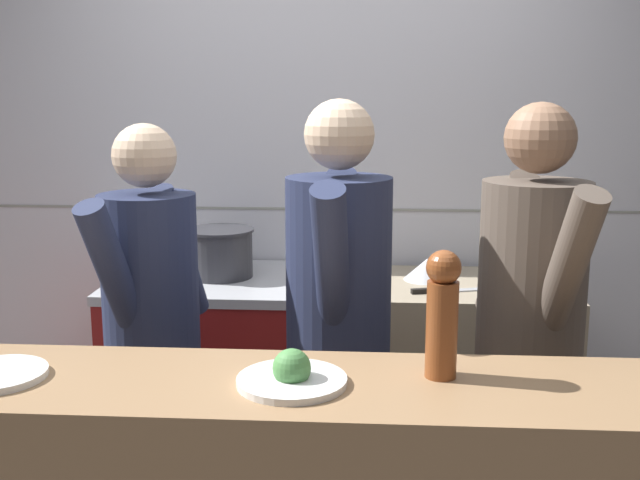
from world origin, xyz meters
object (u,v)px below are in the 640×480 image
(chefs_knife, at_px, (442,291))
(chef_sous, at_px, (338,329))
(mixing_bowl_steel, at_px, (427,269))
(plated_dish_appetiser, at_px, (292,376))
(pepper_mill, at_px, (442,311))
(chef_line, at_px, (529,334))
(chef_head_cook, at_px, (152,332))
(stock_pot, at_px, (220,251))
(oven_range, at_px, (218,373))

(chefs_knife, xyz_separation_m, chef_sous, (-0.40, -0.67, 0.04))
(mixing_bowl_steel, distance_m, chefs_knife, 0.22)
(plated_dish_appetiser, bearing_deg, pepper_mill, 11.71)
(chef_sous, relative_size, chef_line, 1.01)
(chefs_knife, relative_size, chef_head_cook, 0.21)
(chef_line, bearing_deg, plated_dish_appetiser, -151.91)
(pepper_mill, distance_m, chef_sous, 0.68)
(chef_sous, bearing_deg, mixing_bowl_steel, 71.35)
(stock_pot, bearing_deg, oven_range, -139.83)
(mixing_bowl_steel, bearing_deg, oven_range, -176.56)
(pepper_mill, relative_size, chef_line, 0.19)
(mixing_bowl_steel, height_order, chef_sous, chef_sous)
(chef_line, bearing_deg, chef_sous, 165.41)
(stock_pot, xyz_separation_m, chefs_knife, (0.96, -0.17, -0.12))
(plated_dish_appetiser, height_order, chef_sous, chef_sous)
(oven_range, height_order, chef_sous, chef_sous)
(plated_dish_appetiser, height_order, chef_head_cook, chef_head_cook)
(chefs_knife, relative_size, plated_dish_appetiser, 1.22)
(mixing_bowl_steel, bearing_deg, plated_dish_appetiser, -106.05)
(mixing_bowl_steel, distance_m, pepper_mill, 1.48)
(chefs_knife, xyz_separation_m, pepper_mill, (-0.13, -1.25, 0.28))
(stock_pot, relative_size, plated_dish_appetiser, 1.12)
(stock_pot, xyz_separation_m, pepper_mill, (0.84, -1.42, 0.17))
(mixing_bowl_steel, distance_m, chef_line, 0.92)
(oven_range, distance_m, chef_sous, 1.12)
(mixing_bowl_steel, bearing_deg, chef_line, -73.32)
(chefs_knife, xyz_separation_m, chef_line, (0.22, -0.67, 0.04))
(oven_range, distance_m, chefs_knife, 1.09)
(stock_pot, height_order, chef_sous, chef_sous)
(mixing_bowl_steel, bearing_deg, chef_sous, -111.96)
(chef_head_cook, xyz_separation_m, chef_sous, (0.64, -0.06, 0.04))
(oven_range, relative_size, pepper_mill, 2.78)
(oven_range, height_order, chef_line, chef_line)
(pepper_mill, bearing_deg, oven_range, 121.54)
(stock_pot, distance_m, chef_sous, 1.02)
(chef_head_cook, xyz_separation_m, chef_line, (1.26, -0.06, 0.04))
(pepper_mill, bearing_deg, chefs_knife, 84.27)
(plated_dish_appetiser, bearing_deg, mixing_bowl_steel, 73.95)
(mixing_bowl_steel, xyz_separation_m, chef_sous, (-0.36, -0.88, 0.00))
(stock_pot, relative_size, chef_head_cook, 0.19)
(chef_head_cook, bearing_deg, chefs_knife, 46.81)
(chef_head_cook, bearing_deg, chef_sous, 11.03)
(oven_range, xyz_separation_m, chef_sous, (0.58, -0.83, 0.49))
(oven_range, height_order, chefs_knife, chefs_knife)
(oven_range, bearing_deg, pepper_mill, -58.46)
(mixing_bowl_steel, bearing_deg, pepper_mill, -93.03)
(pepper_mill, height_order, chef_sous, chef_sous)
(chefs_knife, bearing_deg, plated_dish_appetiser, -110.28)
(mixing_bowl_steel, xyz_separation_m, chef_head_cook, (-1.00, -0.82, -0.04))
(chef_head_cook, height_order, chef_line, chef_line)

